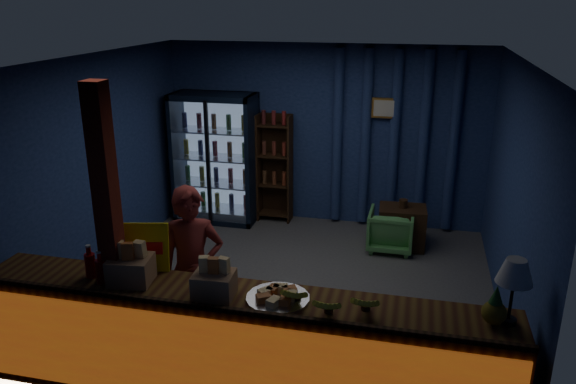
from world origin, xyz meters
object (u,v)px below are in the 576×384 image
(shopkeeper, at_px, (192,271))
(pastry_tray, at_px, (278,297))
(green_chair, at_px, (391,230))
(table_lamp, at_px, (515,274))

(shopkeeper, relative_size, pastry_tray, 3.21)
(green_chair, distance_m, pastry_tray, 3.39)
(pastry_tray, bearing_deg, green_chair, 77.58)
(table_lamp, bearing_deg, pastry_tray, -177.84)
(green_chair, bearing_deg, table_lamp, 107.93)
(shopkeeper, height_order, pastry_tray, shopkeeper)
(pastry_tray, distance_m, table_lamp, 1.74)
(table_lamp, bearing_deg, green_chair, 107.24)
(shopkeeper, relative_size, table_lamp, 3.16)
(pastry_tray, height_order, table_lamp, table_lamp)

